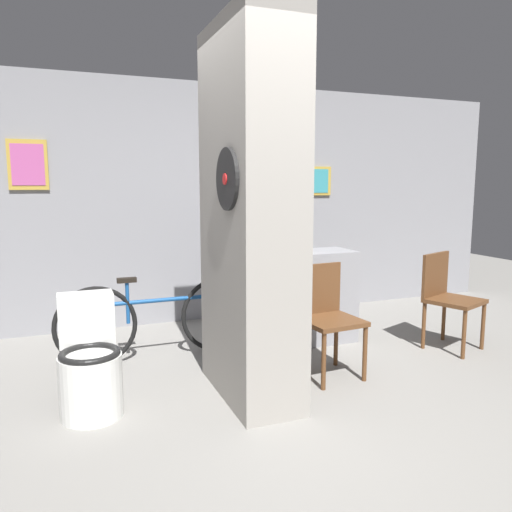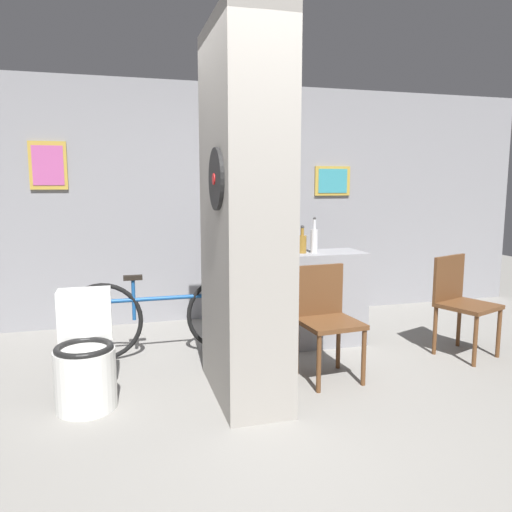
{
  "view_description": "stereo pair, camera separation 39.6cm",
  "coord_description": "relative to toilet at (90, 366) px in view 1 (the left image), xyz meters",
  "views": [
    {
      "loc": [
        -1.34,
        -2.74,
        1.52
      ],
      "look_at": [
        0.1,
        0.91,
        0.95
      ],
      "focal_mm": 35.0,
      "sensor_mm": 36.0,
      "label": 1
    },
    {
      "loc": [
        -0.97,
        -2.87,
        1.52
      ],
      "look_at": [
        0.1,
        0.91,
        0.95
      ],
      "focal_mm": 35.0,
      "sensor_mm": 36.0,
      "label": 2
    }
  ],
  "objects": [
    {
      "name": "ground_plane",
      "position": [
        1.21,
        -0.62,
        -0.32
      ],
      "size": [
        14.0,
        14.0,
        0.0
      ],
      "primitive_type": "plane",
      "color": "gray"
    },
    {
      "name": "wall_back",
      "position": [
        1.21,
        2.01,
        0.98
      ],
      "size": [
        8.0,
        0.09,
        2.6
      ],
      "color": "gray",
      "rests_on": "ground_plane"
    },
    {
      "name": "counter_shelf",
      "position": [
        1.79,
        0.82,
        0.12
      ],
      "size": [
        1.42,
        0.44,
        0.88
      ],
      "color": "gray",
      "rests_on": "ground_plane"
    },
    {
      "name": "chair_near_pillar",
      "position": [
        1.79,
        0.02,
        0.18
      ],
      "size": [
        0.47,
        0.47,
        0.88
      ],
      "rotation": [
        0.0,
        0.0,
        0.08
      ],
      "color": "brown",
      "rests_on": "ground_plane"
    },
    {
      "name": "bottle_tall",
      "position": [
        2.01,
        0.79,
        0.68
      ],
      "size": [
        0.07,
        0.07,
        0.33
      ],
      "color": "silver",
      "rests_on": "counter_shelf"
    },
    {
      "name": "pillar_center",
      "position": [
        1.1,
        -0.11,
        0.98
      ],
      "size": [
        0.48,
        1.03,
        2.6
      ],
      "color": "gray",
      "rests_on": "ground_plane"
    },
    {
      "name": "bottle_short",
      "position": [
        1.9,
        0.81,
        0.65
      ],
      "size": [
        0.08,
        0.08,
        0.26
      ],
      "color": "olive",
      "rests_on": "counter_shelf"
    },
    {
      "name": "bicycle",
      "position": [
        0.63,
        0.87,
        0.04
      ],
      "size": [
        1.75,
        0.42,
        0.74
      ],
      "color": "black",
      "rests_on": "ground_plane"
    },
    {
      "name": "toilet",
      "position": [
        0.0,
        0.0,
        0.0
      ],
      "size": [
        0.41,
        0.57,
        0.77
      ],
      "color": "silver",
      "rests_on": "ground_plane"
    },
    {
      "name": "chair_by_doorway",
      "position": [
        3.17,
        0.19,
        0.18
      ],
      "size": [
        0.56,
        0.56,
        0.88
      ],
      "rotation": [
        0.0,
        0.0,
        0.36
      ],
      "color": "brown",
      "rests_on": "ground_plane"
    }
  ]
}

